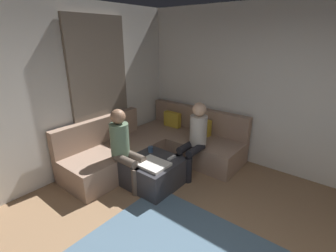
{
  "coord_description": "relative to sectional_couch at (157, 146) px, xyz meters",
  "views": [
    {
      "loc": [
        0.62,
        -1.18,
        2.18
      ],
      "look_at": [
        -1.63,
        1.63,
        0.85
      ],
      "focal_mm": 26.13,
      "sensor_mm": 36.0,
      "label": 1
    }
  ],
  "objects": [
    {
      "name": "sectional_couch",
      "position": [
        0.0,
        0.0,
        0.0
      ],
      "size": [
        2.1,
        2.55,
        0.87
      ],
      "color": "#9E7F6B",
      "rests_on": "ground_plane"
    },
    {
      "name": "person_on_couch_side",
      "position": [
        0.15,
        -0.9,
        0.38
      ],
      "size": [
        0.6,
        0.3,
        1.2
      ],
      "rotation": [
        0.0,
        0.0,
        -1.57
      ],
      "color": "brown",
      "rests_on": "ground_plane"
    },
    {
      "name": "folded_blanket",
      "position": [
        0.58,
        -0.76,
        0.16
      ],
      "size": [
        0.44,
        0.36,
        0.04
      ],
      "primitive_type": "cube",
      "color": "white",
      "rests_on": "ottoman"
    },
    {
      "name": "wall_back",
      "position": [
        2.08,
        1.06,
        1.07
      ],
      "size": [
        6.0,
        0.12,
        2.7
      ],
      "primitive_type": "cube",
      "color": "silver",
      "rests_on": "ground_plane"
    },
    {
      "name": "person_on_couch_back",
      "position": [
        0.76,
        0.06,
        0.38
      ],
      "size": [
        0.3,
        0.6,
        1.2
      ],
      "rotation": [
        0.0,
        0.0,
        3.14
      ],
      "color": "black",
      "rests_on": "ground_plane"
    },
    {
      "name": "curtain_panel",
      "position": [
        -0.76,
        -0.58,
        0.97
      ],
      "size": [
        0.06,
        1.1,
        2.5
      ],
      "primitive_type": "cube",
      "color": "#726659",
      "rests_on": "ground_plane"
    },
    {
      "name": "game_remote",
      "position": [
        0.66,
        -0.42,
        0.15
      ],
      "size": [
        0.05,
        0.15,
        0.02
      ],
      "primitive_type": "cube",
      "color": "white",
      "rests_on": "ottoman"
    },
    {
      "name": "coffee_mug",
      "position": [
        0.26,
        -0.46,
        0.19
      ],
      "size": [
        0.08,
        0.08,
        0.1
      ],
      "primitive_type": "cylinder",
      "color": "#334C72",
      "rests_on": "ottoman"
    },
    {
      "name": "ottoman",
      "position": [
        0.48,
        -0.64,
        -0.07
      ],
      "size": [
        0.76,
        0.76,
        0.42
      ],
      "primitive_type": "cube",
      "color": "#333338",
      "rests_on": "ground_plane"
    },
    {
      "name": "wall_left",
      "position": [
        -0.86,
        -1.88,
        1.07
      ],
      "size": [
        0.12,
        6.0,
        2.7
      ],
      "primitive_type": "cube",
      "color": "silver",
      "rests_on": "ground_plane"
    }
  ]
}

